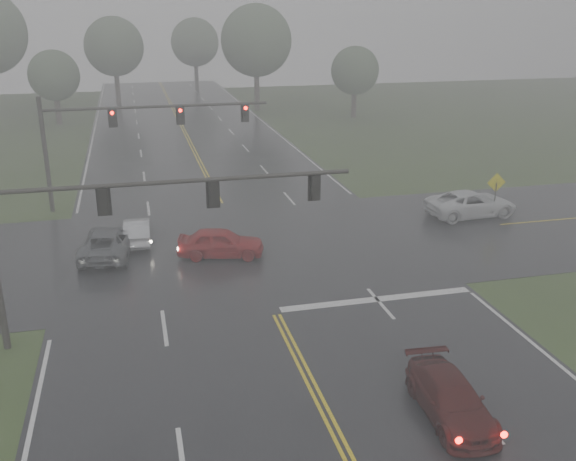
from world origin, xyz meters
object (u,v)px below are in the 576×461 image
object	(u,v)px
sedan_silver	(138,242)
signal_gantry_far	(117,128)
car_grey	(109,255)
sedan_maroon	(449,416)
signal_gantry_near	(111,217)
pickup_white	(470,216)
sedan_red	(221,256)

from	to	relation	value
sedan_silver	signal_gantry_far	size ratio (longest dim) A/B	0.28
signal_gantry_far	car_grey	bearing A→B (deg)	-95.33
sedan_maroon	car_grey	bearing A→B (deg)	125.64
signal_gantry_near	sedan_silver	bearing A→B (deg)	85.34
signal_gantry_far	sedan_silver	bearing A→B (deg)	-84.18
sedan_maroon	signal_gantry_far	world-z (taller)	signal_gantry_far
sedan_maroon	pickup_white	distance (m)	20.65
sedan_red	sedan_silver	world-z (taller)	sedan_red
sedan_red	signal_gantry_near	distance (m)	9.84
pickup_white	signal_gantry_near	bearing A→B (deg)	113.30
sedan_maroon	sedan_red	bearing A→B (deg)	111.50
sedan_red	pickup_white	xyz separation A→B (m)	(15.39, 2.95, 0.00)
sedan_maroon	sedan_silver	xyz separation A→B (m)	(-8.89, 17.96, 0.00)
sedan_red	pickup_white	bearing A→B (deg)	-66.71
sedan_maroon	pickup_white	xyz separation A→B (m)	(10.50, 17.78, 0.00)
sedan_maroon	sedan_silver	distance (m)	20.04
car_grey	pickup_white	size ratio (longest dim) A/B	0.93
car_grey	pickup_white	xyz separation A→B (m)	(20.86, 1.45, 0.00)
car_grey	signal_gantry_near	size ratio (longest dim) A/B	0.39
sedan_red	car_grey	bearing A→B (deg)	87.15
sedan_silver	signal_gantry_far	xyz separation A→B (m)	(-0.69, 6.77, 4.92)
sedan_maroon	signal_gantry_near	distance (m)	13.28
sedan_red	sedan_maroon	bearing A→B (deg)	-149.29
sedan_red	pickup_white	size ratio (longest dim) A/B	0.78
sedan_red	pickup_white	distance (m)	15.67
sedan_maroon	signal_gantry_near	world-z (taller)	signal_gantry_near
sedan_red	sedan_silver	size ratio (longest dim) A/B	1.11
car_grey	signal_gantry_far	xyz separation A→B (m)	(0.78, 8.41, 4.92)
sedan_maroon	car_grey	xyz separation A→B (m)	(-10.37, 16.33, 0.00)
signal_gantry_near	car_grey	bearing A→B (deg)	94.23
sedan_maroon	signal_gantry_far	xyz separation A→B (m)	(-9.58, 24.73, 4.92)
car_grey	sedan_red	bearing A→B (deg)	172.91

